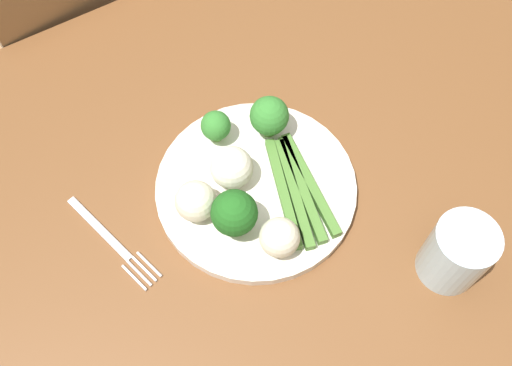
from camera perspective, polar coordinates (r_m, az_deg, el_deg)
The scene contains 13 objects.
ground_plane at distance 1.49m, azimuth -0.23°, elevation -16.61°, with size 6.00×6.00×0.02m, color gray.
dining_table at distance 0.85m, azimuth -0.40°, elevation -7.21°, with size 1.24×0.90×0.77m.
chair at distance 1.28m, azimuth -14.13°, elevation 11.74°, with size 0.44×0.44×0.87m.
plate at distance 0.75m, azimuth 0.00°, elevation -0.45°, with size 0.26×0.26×0.01m, color silver.
asparagus_bundle at distance 0.74m, azimuth 4.10°, elevation -0.60°, with size 0.09×0.16×0.01m.
broccoli_right at distance 0.69m, azimuth -2.28°, elevation -2.85°, with size 0.06×0.06×0.07m.
broccoli_front_left at distance 0.76m, azimuth 1.32°, elevation 6.63°, with size 0.05×0.05×0.06m.
broccoli_near_center at distance 0.76m, azimuth -4.01°, elevation 5.65°, with size 0.04×0.04×0.05m.
cauliflower_edge at distance 0.69m, azimuth 2.35°, elevation -5.42°, with size 0.05×0.05×0.05m, color beige.
cauliflower_back_right at distance 0.73m, azimuth -2.43°, elevation 1.54°, with size 0.06×0.06×0.06m, color silver.
cauliflower_near_fork at distance 0.71m, azimuth -5.99°, elevation -1.80°, with size 0.05×0.05×0.05m, color beige.
fork at distance 0.75m, azimuth -14.05°, elevation -5.63°, with size 0.06×0.16×0.00m.
water_glass at distance 0.71m, azimuth 19.27°, elevation -6.55°, with size 0.07×0.07×0.09m, color silver.
Camera 1 is at (0.16, 0.26, 1.45)m, focal length 40.38 mm.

